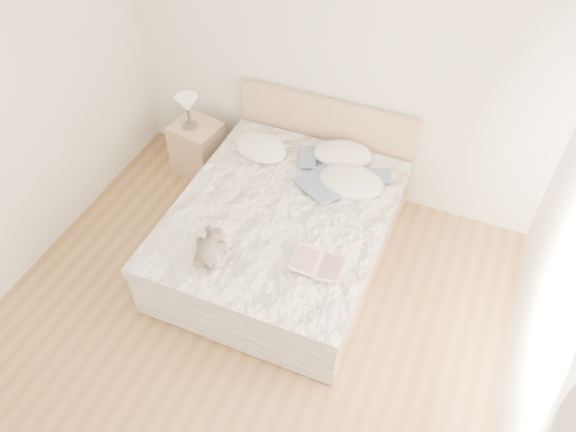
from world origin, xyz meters
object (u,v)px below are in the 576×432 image
object	(u,v)px
teddy_bear	(208,255)
photo_book	(255,147)
table_lamp	(187,105)
bed	(285,227)
childrens_book	(318,264)
nightstand	(198,148)

from	to	relation	value
teddy_bear	photo_book	bearing A→B (deg)	89.67
table_lamp	teddy_bear	distance (m)	1.75
bed	table_lamp	xyz separation A→B (m)	(-1.28, 0.66, 0.50)
bed	teddy_bear	world-z (taller)	bed
photo_book	teddy_bear	bearing A→B (deg)	-80.67
photo_book	teddy_bear	distance (m)	1.35
photo_book	childrens_book	xyz separation A→B (m)	(1.03, -1.07, 0.00)
nightstand	photo_book	size ratio (longest dim) A/B	1.59
bed	photo_book	size ratio (longest dim) A/B	6.09
bed	photo_book	distance (m)	0.83
nightstand	photo_book	distance (m)	0.81
photo_book	childrens_book	world-z (taller)	same
nightstand	childrens_book	distance (m)	2.15
table_lamp	photo_book	size ratio (longest dim) A/B	0.98
childrens_book	teddy_bear	bearing A→B (deg)	-166.75
bed	teddy_bear	distance (m)	0.91
photo_book	table_lamp	bearing A→B (deg)	170.81
bed	nightstand	size ratio (longest dim) A/B	3.83
table_lamp	childrens_book	xyz separation A→B (m)	(1.78, -1.18, -0.18)
photo_book	childrens_book	size ratio (longest dim) A/B	0.86
photo_book	nightstand	bearing A→B (deg)	168.43
teddy_bear	table_lamp	bearing A→B (deg)	114.02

